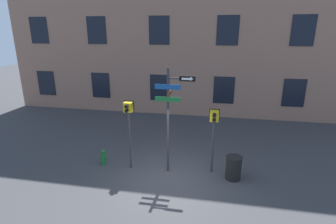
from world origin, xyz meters
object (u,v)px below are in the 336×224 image
object	(u,v)px
pedestrian_signal_left	(129,117)
pedestrian_signal_right	(214,124)
trash_bin	(233,168)
street_sign_pole	(170,112)
fire_hydrant	(103,157)

from	to	relation	value
pedestrian_signal_left	pedestrian_signal_right	size ratio (longest dim) A/B	1.09
pedestrian_signal_right	trash_bin	xyz separation A→B (m)	(0.79, -0.35, -1.52)
street_sign_pole	trash_bin	size ratio (longest dim) A/B	4.50
street_sign_pole	pedestrian_signal_right	xyz separation A→B (m)	(1.59, 0.24, -0.44)
fire_hydrant	pedestrian_signal_left	bearing A→B (deg)	-1.44
street_sign_pole	pedestrian_signal_left	xyz separation A→B (m)	(-1.58, -0.03, -0.29)
street_sign_pole	pedestrian_signal_right	bearing A→B (deg)	8.50
street_sign_pole	pedestrian_signal_right	size ratio (longest dim) A/B	1.60
pedestrian_signal_left	pedestrian_signal_right	world-z (taller)	pedestrian_signal_left
pedestrian_signal_left	street_sign_pole	bearing A→B (deg)	1.14
pedestrian_signal_right	pedestrian_signal_left	bearing A→B (deg)	-175.15
fire_hydrant	trash_bin	distance (m)	5.13
pedestrian_signal_right	fire_hydrant	distance (m)	4.64
street_sign_pole	fire_hydrant	xyz separation A→B (m)	(-2.74, -0.00, -2.10)
fire_hydrant	trash_bin	world-z (taller)	trash_bin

